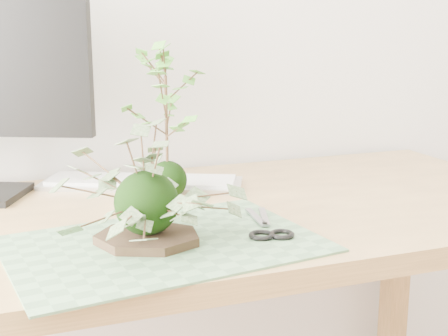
% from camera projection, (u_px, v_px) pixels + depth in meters
% --- Properties ---
extents(desk, '(1.60, 0.70, 0.74)m').
position_uv_depth(desk, '(178.00, 253.00, 1.24)').
color(desk, tan).
rests_on(desk, ground_plane).
extents(cutting_mat, '(0.54, 0.40, 0.00)m').
position_uv_depth(cutting_mat, '(164.00, 244.00, 1.03)').
color(cutting_mat, '#4A714C').
rests_on(cutting_mat, desk).
extents(stone_dish, '(0.24, 0.24, 0.01)m').
position_uv_depth(stone_dish, '(148.00, 238.00, 1.03)').
color(stone_dish, black).
rests_on(stone_dish, cutting_mat).
extents(ivy_kokedama, '(0.31, 0.31, 0.21)m').
position_uv_depth(ivy_kokedama, '(146.00, 173.00, 1.00)').
color(ivy_kokedama, black).
rests_on(ivy_kokedama, stone_dish).
extents(maple_kokedama, '(0.22, 0.22, 0.34)m').
position_uv_depth(maple_kokedama, '(166.00, 86.00, 1.25)').
color(maple_kokedama, black).
rests_on(maple_kokedama, desk).
extents(keyboard, '(0.46, 0.31, 0.02)m').
position_uv_depth(keyboard, '(142.00, 182.00, 1.40)').
color(keyboard, silver).
rests_on(keyboard, desk).
extents(scissors, '(0.09, 0.18, 0.01)m').
position_uv_depth(scissors, '(272.00, 230.00, 1.08)').
color(scissors, gray).
rests_on(scissors, cutting_mat).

